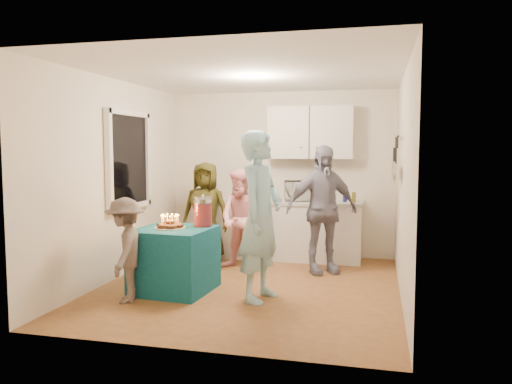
% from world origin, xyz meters
% --- Properties ---
extents(floor, '(4.00, 4.00, 0.00)m').
position_xyz_m(floor, '(0.00, 0.00, 0.00)').
color(floor, brown).
rests_on(floor, ground).
extents(ceiling, '(4.00, 4.00, 0.00)m').
position_xyz_m(ceiling, '(0.00, 0.00, 2.60)').
color(ceiling, white).
rests_on(ceiling, floor).
extents(back_wall, '(3.60, 3.60, 0.00)m').
position_xyz_m(back_wall, '(0.00, 2.00, 1.30)').
color(back_wall, silver).
rests_on(back_wall, floor).
extents(left_wall, '(4.00, 4.00, 0.00)m').
position_xyz_m(left_wall, '(-1.80, 0.00, 1.30)').
color(left_wall, silver).
rests_on(left_wall, floor).
extents(right_wall, '(4.00, 4.00, 0.00)m').
position_xyz_m(right_wall, '(1.80, 0.00, 1.30)').
color(right_wall, silver).
rests_on(right_wall, floor).
extents(window_night, '(0.04, 1.00, 1.20)m').
position_xyz_m(window_night, '(-1.77, 0.30, 1.55)').
color(window_night, black).
rests_on(window_night, left_wall).
extents(counter, '(2.20, 0.58, 0.86)m').
position_xyz_m(counter, '(0.20, 1.70, 0.43)').
color(counter, white).
rests_on(counter, floor).
extents(countertop, '(2.24, 0.62, 0.05)m').
position_xyz_m(countertop, '(0.20, 1.70, 0.89)').
color(countertop, beige).
rests_on(countertop, counter).
extents(upper_cabinet, '(1.30, 0.30, 0.80)m').
position_xyz_m(upper_cabinet, '(0.50, 1.85, 1.95)').
color(upper_cabinet, white).
rests_on(upper_cabinet, back_wall).
extents(pot_rack, '(0.12, 1.00, 0.60)m').
position_xyz_m(pot_rack, '(1.72, 0.70, 1.60)').
color(pot_rack, black).
rests_on(pot_rack, right_wall).
extents(microwave, '(0.61, 0.48, 0.30)m').
position_xyz_m(microwave, '(0.40, 1.70, 1.06)').
color(microwave, white).
rests_on(microwave, countertop).
extents(party_table, '(0.92, 0.92, 0.76)m').
position_xyz_m(party_table, '(-0.83, -0.37, 0.38)').
color(party_table, '#0E4F61').
rests_on(party_table, floor).
extents(donut_cake, '(0.38, 0.38, 0.18)m').
position_xyz_m(donut_cake, '(-0.87, -0.39, 0.85)').
color(donut_cake, '#381C0C').
rests_on(donut_cake, party_table).
extents(punch_jar, '(0.22, 0.22, 0.34)m').
position_xyz_m(punch_jar, '(-0.54, -0.15, 0.93)').
color(punch_jar, red).
rests_on(punch_jar, party_table).
extents(man_birthday, '(0.59, 0.77, 1.91)m').
position_xyz_m(man_birthday, '(0.25, -0.46, 0.95)').
color(man_birthday, '#9CD2E4').
rests_on(man_birthday, floor).
extents(woman_back_left, '(0.74, 0.48, 1.50)m').
position_xyz_m(woman_back_left, '(-1.01, 1.28, 0.75)').
color(woman_back_left, brown).
rests_on(woman_back_left, floor).
extents(woman_back_center, '(0.80, 0.68, 1.42)m').
position_xyz_m(woman_back_center, '(-0.32, 0.85, 0.71)').
color(woman_back_center, pink).
rests_on(woman_back_center, floor).
extents(woman_back_right, '(1.11, 0.87, 1.75)m').
position_xyz_m(woman_back_right, '(0.78, 0.94, 0.88)').
color(woman_back_right, '#120F34').
rests_on(woman_back_right, floor).
extents(child_near_left, '(0.65, 0.85, 1.17)m').
position_xyz_m(child_near_left, '(-1.20, -0.88, 0.58)').
color(child_near_left, '#4F433F').
rests_on(child_near_left, floor).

